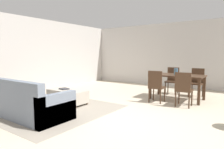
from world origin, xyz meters
The scene contains 13 objects.
ground_plane centered at (0.00, 0.00, 0.00)m, with size 10.80×10.80×0.00m, color beige.
wall_back centered at (0.00, 5.00, 1.35)m, with size 9.00×0.12×2.70m, color beige.
wall_left centered at (-4.50, 0.50, 1.35)m, with size 0.12×11.00×2.70m, color beige.
area_rug centered at (-2.06, -0.28, 0.00)m, with size 3.00×2.80×0.01m, color gray.
couch centered at (-2.03, -0.97, 0.29)m, with size 2.20×0.92×0.86m.
ottoman_table centered at (-2.08, 0.35, 0.22)m, with size 1.17×0.53×0.39m.
dining_table centered at (0.27, 2.64, 0.66)m, with size 1.55×0.85×0.76m.
dining_chair_near_left centered at (-0.08, 1.86, 0.52)m, with size 0.41×0.41×0.92m.
dining_chair_near_right centered at (0.69, 1.84, 0.52)m, with size 0.41×0.41×0.92m.
dining_chair_far_left centered at (-0.14, 3.46, 0.52)m, with size 0.43×0.43×0.92m.
dining_chair_far_right centered at (0.67, 3.44, 0.52)m, with size 0.43×0.43×0.92m.
vase_centerpiece centered at (0.22, 2.68, 0.86)m, with size 0.12×0.12×0.19m, color slate.
book_on_ottoman centered at (-2.22, 0.36, 0.40)m, with size 0.26×0.20×0.03m, color #333338.
Camera 1 is at (2.10, -3.44, 1.39)m, focal length 31.95 mm.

